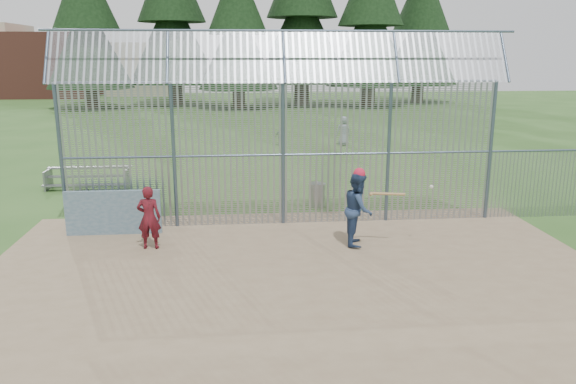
{
  "coord_description": "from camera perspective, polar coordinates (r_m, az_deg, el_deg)",
  "views": [
    {
      "loc": [
        -1.28,
        -11.85,
        4.73
      ],
      "look_at": [
        0.0,
        2.0,
        1.3
      ],
      "focal_mm": 35.0,
      "sensor_mm": 36.0,
      "label": 1
    }
  ],
  "objects": [
    {
      "name": "dirt_infield",
      "position": [
        12.36,
        1.08,
        -8.6
      ],
      "size": [
        14.0,
        10.0,
        0.02
      ],
      "primitive_type": "cube",
      "color": "#756047",
      "rests_on": "ground"
    },
    {
      "name": "backstop_fence",
      "position": [
        15.77,
        6.1,
        5.13
      ],
      "size": [
        20.09,
        0.81,
        5.3
      ],
      "color": "#47566B",
      "rests_on": "ground"
    },
    {
      "name": "distant_buildings",
      "position": [
        71.78,
        -23.57,
        11.83
      ],
      "size": [
        26.5,
        10.5,
        8.0
      ],
      "color": "brown",
      "rests_on": "ground"
    },
    {
      "name": "bleacher",
      "position": [
        21.48,
        -19.65,
        1.43
      ],
      "size": [
        3.0,
        0.95,
        0.72
      ],
      "color": "slate",
      "rests_on": "ground"
    },
    {
      "name": "batter",
      "position": [
        14.2,
        7.15,
        -1.72
      ],
      "size": [
        0.88,
        1.03,
        1.85
      ],
      "primitive_type": "imported",
      "rotation": [
        0.0,
        0.0,
        1.36
      ],
      "color": "navy",
      "rests_on": "dirt_infield"
    },
    {
      "name": "onlooker",
      "position": [
        14.24,
        -13.94,
        -2.53
      ],
      "size": [
        0.6,
        0.41,
        1.59
      ],
      "primitive_type": "imported",
      "rotation": [
        0.0,
        0.0,
        3.09
      ],
      "color": "maroon",
      "rests_on": "dirt_infield"
    },
    {
      "name": "dugout_wall",
      "position": [
        15.67,
        -17.32,
        -2.0
      ],
      "size": [
        2.5,
        0.12,
        1.2
      ],
      "primitive_type": "cube",
      "color": "#38566B",
      "rests_on": "dirt_infield"
    },
    {
      "name": "ground",
      "position": [
        12.83,
        0.83,
        -7.79
      ],
      "size": [
        120.0,
        120.0,
        0.0
      ],
      "primitive_type": "plane",
      "color": "#2D511E",
      "rests_on": "ground"
    },
    {
      "name": "batting_gear",
      "position": [
        14.0,
        7.8,
        1.53
      ],
      "size": [
        1.96,
        0.43,
        0.69
      ],
      "color": "red",
      "rests_on": "ground"
    },
    {
      "name": "bg_kid_standing",
      "position": [
        30.02,
        5.66,
        6.2
      ],
      "size": [
        0.8,
        0.57,
        1.54
      ],
      "primitive_type": "imported",
      "rotation": [
        0.0,
        0.0,
        3.25
      ],
      "color": "slate",
      "rests_on": "ground"
    },
    {
      "name": "trash_can",
      "position": [
        17.86,
        2.94,
        -0.27
      ],
      "size": [
        0.56,
        0.56,
        0.82
      ],
      "color": "gray",
      "rests_on": "ground"
    },
    {
      "name": "bg_kid_seated",
      "position": [
        29.92,
        -0.75,
        5.68
      ],
      "size": [
        0.56,
        0.24,
        0.96
      ],
      "primitive_type": "imported",
      "rotation": [
        0.0,
        0.0,
        3.13
      ],
      "color": "slate",
      "rests_on": "ground"
    }
  ]
}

